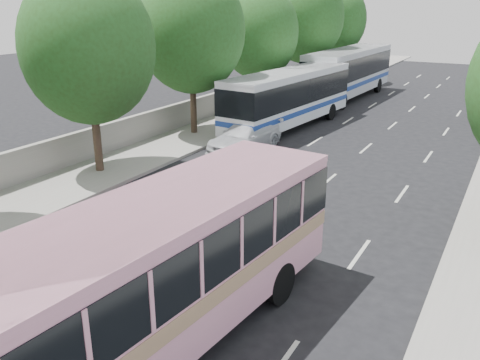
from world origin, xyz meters
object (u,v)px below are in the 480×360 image
Objects in this scene: white_pickup at (245,137)px; tour_coach_rear at (349,69)px; pink_taxi at (212,187)px; pink_bus at (152,266)px; tour_coach_front at (289,94)px.

white_pickup is 17.49m from tour_coach_rear.
white_pickup is (-2.50, 7.23, -0.01)m from pink_taxi.
tour_coach_rear is at bearing 96.93° from white_pickup.
pink_taxi is at bearing -64.00° from white_pickup.
pink_taxi is (-3.58, 8.07, -1.45)m from pink_bus.
tour_coach_front is at bearing -87.76° from tour_coach_rear.
pink_bus is at bearing -61.17° from pink_taxi.
tour_coach_front is (-2.50, 12.89, 1.38)m from pink_taxi.
pink_taxi is at bearing -81.96° from tour_coach_rear.
tour_coach_front is (-0.00, 5.66, 1.39)m from white_pickup.
white_pickup is 0.38× the size of tour_coach_rear.
pink_bus is 0.86× the size of tour_coach_rear.
white_pickup is (-6.08, 15.30, -1.46)m from pink_bus.
tour_coach_rear is (-6.08, 32.72, 0.15)m from pink_bus.
pink_bus is 2.62× the size of pink_taxi.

